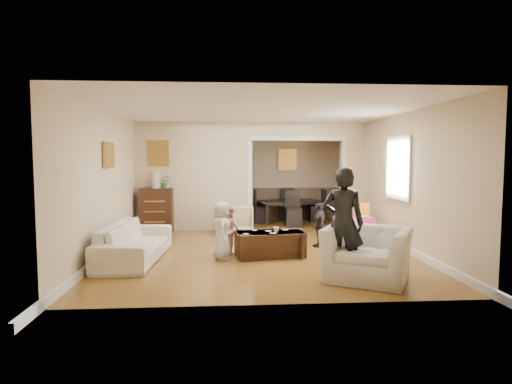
{
  "coord_description": "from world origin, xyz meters",
  "views": [
    {
      "loc": [
        -0.59,
        -8.4,
        1.75
      ],
      "look_at": [
        0.0,
        0.2,
        1.05
      ],
      "focal_mm": 29.73,
      "sensor_mm": 36.0,
      "label": 1
    }
  ],
  "objects": [
    {
      "name": "cyan_cup",
      "position": [
        2.16,
        0.37,
        0.51
      ],
      "size": [
        0.08,
        0.08,
        0.08
      ],
      "primitive_type": "cylinder",
      "color": "teal",
      "rests_on": "play_table"
    },
    {
      "name": "framed_art_sofa_wall",
      "position": [
        -2.71,
        -0.6,
        1.8
      ],
      "size": [
        0.03,
        0.55,
        0.4
      ],
      "primitive_type": "cube",
      "color": "brown"
    },
    {
      "name": "partition_left",
      "position": [
        -1.38,
        1.8,
        1.3
      ],
      "size": [
        2.75,
        0.18,
        2.6
      ],
      "primitive_type": "cube",
      "color": "beige",
      "rests_on": "ground"
    },
    {
      "name": "cereal_box",
      "position": [
        2.38,
        0.52,
        0.62
      ],
      "size": [
        0.2,
        0.07,
        0.3
      ],
      "primitive_type": "cube",
      "rotation": [
        0.0,
        0.0,
        0.02
      ],
      "color": "yellow",
      "rests_on": "play_table"
    },
    {
      "name": "sofa",
      "position": [
        -2.16,
        -1.15,
        0.32
      ],
      "size": [
        0.97,
        2.22,
        0.64
      ],
      "primitive_type": "imported",
      "rotation": [
        0.0,
        0.0,
        1.52
      ],
      "color": "#F0E5CF",
      "rests_on": "ground"
    },
    {
      "name": "partition_header",
      "position": [
        1.1,
        1.8,
        2.42
      ],
      "size": [
        2.22,
        0.18,
        0.35
      ],
      "primitive_type": "cube",
      "color": "beige",
      "rests_on": "partition_right"
    },
    {
      "name": "potted_plant",
      "position": [
        -2.04,
        1.54,
        1.19
      ],
      "size": [
        0.26,
        0.23,
        0.29
      ],
      "primitive_type": "imported",
      "color": "#3E7534",
      "rests_on": "dresser"
    },
    {
      "name": "framed_art_alcove",
      "position": [
        1.1,
        3.44,
        1.7
      ],
      "size": [
        0.45,
        0.03,
        0.55
      ],
      "primitive_type": "cube",
      "color": "brown"
    },
    {
      "name": "toy_block",
      "position": [
        2.14,
        0.54,
        0.5
      ],
      "size": [
        0.1,
        0.08,
        0.05
      ],
      "primitive_type": "cube",
      "rotation": [
        0.0,
        0.0,
        0.37
      ],
      "color": "red",
      "rests_on": "play_table"
    },
    {
      "name": "framed_art_partition",
      "position": [
        -2.2,
        1.7,
        1.85
      ],
      "size": [
        0.45,
        0.03,
        0.55
      ],
      "primitive_type": "cube",
      "color": "brown",
      "rests_on": "partition_left"
    },
    {
      "name": "armchair_front",
      "position": [
        1.41,
        -2.55,
        0.38
      ],
      "size": [
        1.5,
        1.45,
        0.75
      ],
      "primitive_type": "imported",
      "rotation": [
        0.0,
        0.0,
        -0.51
      ],
      "color": "#F0E5CF",
      "rests_on": "ground"
    },
    {
      "name": "coffee_table",
      "position": [
        0.17,
        -1.04,
        0.22
      ],
      "size": [
        1.27,
        0.8,
        0.44
      ],
      "primitive_type": "cube",
      "rotation": [
        0.0,
        0.0,
        0.19
      ],
      "color": "#3D2013",
      "rests_on": "ground"
    },
    {
      "name": "dining_table",
      "position": [
        1.09,
        2.87,
        0.29
      ],
      "size": [
        1.83,
        1.25,
        0.59
      ],
      "primitive_type": "imported",
      "rotation": [
        0.0,
        0.0,
        0.2
      ],
      "color": "black",
      "rests_on": "ground"
    },
    {
      "name": "coffee_cup",
      "position": [
        0.27,
        -1.09,
        0.49
      ],
      "size": [
        0.12,
        0.12,
        0.09
      ],
      "primitive_type": "imported",
      "rotation": [
        0.0,
        0.0,
        0.19
      ],
      "color": "white",
      "rests_on": "coffee_table"
    },
    {
      "name": "adult_person",
      "position": [
        1.07,
        -2.49,
        0.81
      ],
      "size": [
        0.69,
        0.57,
        1.62
      ],
      "primitive_type": "imported",
      "rotation": [
        0.0,
        0.0,
        2.78
      ],
      "color": "black",
      "rests_on": "ground"
    },
    {
      "name": "child_kneel_b",
      "position": [
        -0.53,
        -0.74,
        0.44
      ],
      "size": [
        0.5,
        0.54,
        0.88
      ],
      "primitive_type": "imported",
      "rotation": [
        0.0,
        0.0,
        2.11
      ],
      "color": "pink",
      "rests_on": "ground"
    },
    {
      "name": "craft_papers",
      "position": [
        0.1,
        -1.03,
        0.44
      ],
      "size": [
        0.86,
        0.49,
        0.0
      ],
      "color": "white",
      "rests_on": "coffee_table"
    },
    {
      "name": "dresser",
      "position": [
        -2.24,
        1.54,
        0.52
      ],
      "size": [
        0.76,
        0.43,
        1.04
      ],
      "primitive_type": "cube",
      "color": "#32190F",
      "rests_on": "ground"
    },
    {
      "name": "child_toddler",
      "position": [
        1.22,
        -0.29,
        0.44
      ],
      "size": [
        0.49,
        0.54,
        0.88
      ],
      "primitive_type": "imported",
      "rotation": [
        0.0,
        0.0,
        -2.25
      ],
      "color": "black",
      "rests_on": "ground"
    },
    {
      "name": "floor",
      "position": [
        0.0,
        0.0,
        0.0
      ],
      "size": [
        7.0,
        7.0,
        0.0
      ],
      "primitive_type": "plane",
      "color": "olive",
      "rests_on": "ground"
    },
    {
      "name": "window_pane",
      "position": [
        2.73,
        -0.4,
        1.55
      ],
      "size": [
        0.03,
        0.95,
        1.1
      ],
      "primitive_type": "cube",
      "color": "white",
      "rests_on": "ground"
    },
    {
      "name": "partition_right",
      "position": [
        2.48,
        1.8,
        1.3
      ],
      "size": [
        0.55,
        0.18,
        2.6
      ],
      "primitive_type": "cube",
      "color": "beige",
      "rests_on": "ground"
    },
    {
      "name": "play_bowl",
      "position": [
        2.31,
        0.3,
        0.5
      ],
      "size": [
        0.22,
        0.22,
        0.05
      ],
      "primitive_type": "imported",
      "rotation": [
        0.0,
        0.0,
        0.02
      ],
      "color": "white",
      "rests_on": "play_table"
    },
    {
      "name": "child_kneel_a",
      "position": [
        -0.68,
        -1.19,
        0.5
      ],
      "size": [
        0.33,
        0.5,
        1.0
      ],
      "primitive_type": "imported",
      "rotation": [
        0.0,
        0.0,
        1.59
      ],
      "color": "silver",
      "rests_on": "ground"
    },
    {
      "name": "play_table",
      "position": [
        2.26,
        0.42,
        0.24
      ],
      "size": [
        0.5,
        0.5,
        0.47
      ],
      "primitive_type": "cube",
      "rotation": [
        0.0,
        0.0,
        0.02
      ],
      "color": "#E63C90",
      "rests_on": "ground"
    },
    {
      "name": "armchair_back",
      "position": [
        -0.45,
        1.35,
        0.33
      ],
      "size": [
        0.91,
        0.92,
        0.66
      ],
      "primitive_type": "imported",
      "rotation": [
        0.0,
        0.0,
        3.48
      ],
      "color": "#C7B68A",
      "rests_on": "ground"
    },
    {
      "name": "table_lamp",
      "position": [
        -2.24,
        1.54,
        1.22
      ],
      "size": [
        0.22,
        0.22,
        0.36
      ],
      "primitive_type": "cylinder",
      "color": "beige",
      "rests_on": "dresser"
    }
  ]
}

